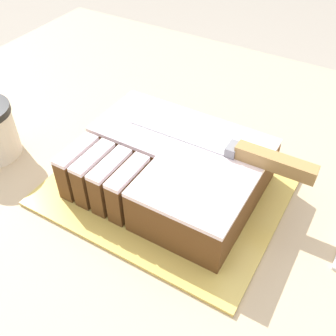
% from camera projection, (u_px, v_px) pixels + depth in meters
% --- Properties ---
extents(countertop, '(1.40, 1.10, 0.92)m').
position_uv_depth(countertop, '(186.00, 331.00, 0.94)').
color(countertop, tan).
rests_on(countertop, ground_plane).
extents(cake_board, '(0.37, 0.31, 0.01)m').
position_uv_depth(cake_board, '(168.00, 187.00, 0.65)').
color(cake_board, gold).
rests_on(cake_board, countertop).
extents(cake, '(0.28, 0.22, 0.08)m').
position_uv_depth(cake, '(172.00, 168.00, 0.62)').
color(cake, brown).
rests_on(cake, cake_board).
extents(knife, '(0.30, 0.03, 0.02)m').
position_uv_depth(knife, '(253.00, 156.00, 0.57)').
color(knife, silver).
rests_on(knife, cake).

